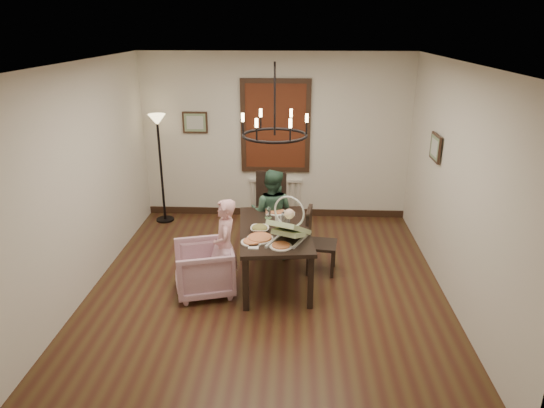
# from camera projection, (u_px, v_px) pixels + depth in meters

# --- Properties ---
(room_shell) EXTENTS (4.51, 5.00, 2.81)m
(room_shell) POSITION_uv_depth(u_px,v_px,m) (268.00, 175.00, 6.16)
(room_shell) COLOR #453017
(room_shell) RESTS_ON ground
(dining_table) EXTENTS (1.05, 1.65, 0.74)m
(dining_table) POSITION_uv_depth(u_px,v_px,m) (274.00, 234.00, 6.26)
(dining_table) COLOR black
(dining_table) RESTS_ON room_shell
(chair_far) EXTENTS (0.55, 0.55, 1.09)m
(chair_far) POSITION_uv_depth(u_px,v_px,m) (268.00, 209.00, 7.41)
(chair_far) COLOR black
(chair_far) RESTS_ON room_shell
(chair_right) EXTENTS (0.45, 0.45, 0.91)m
(chair_right) POSITION_uv_depth(u_px,v_px,m) (322.00, 241.00, 6.53)
(chair_right) COLOR black
(chair_right) RESTS_ON room_shell
(armchair) EXTENTS (0.88, 0.86, 0.65)m
(armchair) POSITION_uv_depth(u_px,v_px,m) (204.00, 269.00, 6.07)
(armchair) COLOR #DDA9B9
(armchair) RESTS_ON room_shell
(elderly_woman) EXTENTS (0.29, 0.40, 1.03)m
(elderly_woman) POSITION_uv_depth(u_px,v_px,m) (226.00, 255.00, 6.01)
(elderly_woman) COLOR #E29FA2
(elderly_woman) RESTS_ON room_shell
(seated_man) EXTENTS (0.60, 0.51, 1.08)m
(seated_man) POSITION_uv_depth(u_px,v_px,m) (272.00, 220.00, 6.99)
(seated_man) COLOR #345843
(seated_man) RESTS_ON room_shell
(baby_bouncer) EXTENTS (0.62, 0.70, 0.38)m
(baby_bouncer) POSITION_uv_depth(u_px,v_px,m) (289.00, 226.00, 5.82)
(baby_bouncer) COLOR #B7D090
(baby_bouncer) RESTS_ON dining_table
(salad_bowl) EXTENTS (0.28, 0.28, 0.07)m
(salad_bowl) POSITION_uv_depth(u_px,v_px,m) (260.00, 229.00, 6.12)
(salad_bowl) COLOR white
(salad_bowl) RESTS_ON dining_table
(pizza_platter) EXTENTS (0.33, 0.33, 0.04)m
(pizza_platter) POSITION_uv_depth(u_px,v_px,m) (260.00, 238.00, 5.90)
(pizza_platter) COLOR tan
(pizza_platter) RESTS_ON dining_table
(drinking_glass) EXTENTS (0.07, 0.07, 0.13)m
(drinking_glass) POSITION_uv_depth(u_px,v_px,m) (288.00, 221.00, 6.29)
(drinking_glass) COLOR silver
(drinking_glass) RESTS_ON dining_table
(window_blinds) EXTENTS (1.00, 0.03, 1.40)m
(window_blinds) POSITION_uv_depth(u_px,v_px,m) (276.00, 126.00, 8.05)
(window_blinds) COLOR #541D10
(window_blinds) RESTS_ON room_shell
(radiator) EXTENTS (0.92, 0.12, 0.62)m
(radiator) POSITION_uv_depth(u_px,v_px,m) (275.00, 197.00, 8.51)
(radiator) COLOR silver
(radiator) RESTS_ON room_shell
(picture_back) EXTENTS (0.42, 0.03, 0.36)m
(picture_back) POSITION_uv_depth(u_px,v_px,m) (195.00, 122.00, 8.11)
(picture_back) COLOR black
(picture_back) RESTS_ON room_shell
(picture_right) EXTENTS (0.03, 0.42, 0.36)m
(picture_right) POSITION_uv_depth(u_px,v_px,m) (436.00, 148.00, 6.47)
(picture_right) COLOR black
(picture_right) RESTS_ON room_shell
(floor_lamp) EXTENTS (0.30, 0.30, 1.80)m
(floor_lamp) POSITION_uv_depth(u_px,v_px,m) (161.00, 170.00, 8.09)
(floor_lamp) COLOR black
(floor_lamp) RESTS_ON room_shell
(chandelier) EXTENTS (0.80, 0.80, 0.04)m
(chandelier) POSITION_uv_depth(u_px,v_px,m) (275.00, 135.00, 5.80)
(chandelier) COLOR black
(chandelier) RESTS_ON room_shell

